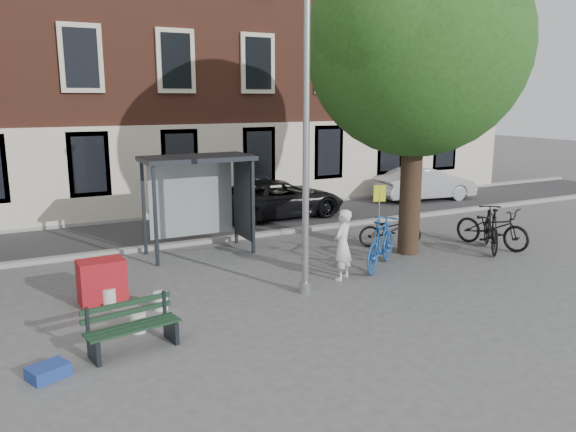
# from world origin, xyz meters

# --- Properties ---
(ground) EXTENTS (90.00, 90.00, 0.00)m
(ground) POSITION_xyz_m (0.00, 0.00, 0.00)
(ground) COLOR #4C4C4F
(ground) RESTS_ON ground
(road) EXTENTS (40.00, 4.00, 0.01)m
(road) POSITION_xyz_m (0.00, 7.00, 0.01)
(road) COLOR #28282B
(road) RESTS_ON ground
(curb_near) EXTENTS (40.00, 0.25, 0.12)m
(curb_near) POSITION_xyz_m (0.00, 5.00, 0.06)
(curb_near) COLOR gray
(curb_near) RESTS_ON ground
(curb_far) EXTENTS (40.00, 0.25, 0.12)m
(curb_far) POSITION_xyz_m (0.00, 9.00, 0.06)
(curb_far) COLOR gray
(curb_far) RESTS_ON ground
(building_row) EXTENTS (30.00, 8.00, 14.00)m
(building_row) POSITION_xyz_m (0.00, 13.00, 7.00)
(building_row) COLOR brown
(building_row) RESTS_ON ground
(lamppost) EXTENTS (0.28, 0.35, 6.11)m
(lamppost) POSITION_xyz_m (0.00, 0.00, 2.78)
(lamppost) COLOR #9EA0A3
(lamppost) RESTS_ON ground
(tree_right) EXTENTS (5.76, 5.60, 8.20)m
(tree_right) POSITION_xyz_m (4.01, 1.38, 5.62)
(tree_right) COLOR black
(tree_right) RESTS_ON ground
(bus_shelter) EXTENTS (2.85, 1.45, 2.62)m
(bus_shelter) POSITION_xyz_m (-0.61, 4.11, 1.92)
(bus_shelter) COLOR #1E2328
(bus_shelter) RESTS_ON ground
(painter) EXTENTS (0.71, 0.65, 1.64)m
(painter) POSITION_xyz_m (1.20, 0.42, 0.82)
(painter) COLOR silver
(painter) RESTS_ON ground
(bench) EXTENTS (1.60, 0.75, 0.79)m
(bench) POSITION_xyz_m (-3.88, -1.11, 0.36)
(bench) COLOR #1E2328
(bench) RESTS_ON ground
(bike_a) EXTENTS (1.89, 1.22, 0.94)m
(bike_a) POSITION_xyz_m (3.99, 2.27, 0.47)
(bike_a) COLOR black
(bike_a) RESTS_ON ground
(bike_b) EXTENTS (2.04, 1.74, 1.26)m
(bike_b) POSITION_xyz_m (2.52, 0.73, 0.63)
(bike_b) COLOR #1A4A94
(bike_b) RESTS_ON ground
(bike_c) EXTENTS (1.28, 2.29, 1.14)m
(bike_c) POSITION_xyz_m (6.47, 0.92, 0.57)
(bike_c) COLOR black
(bike_c) RESTS_ON ground
(bike_d) EXTENTS (1.72, 1.98, 1.23)m
(bike_d) POSITION_xyz_m (6.15, 0.66, 0.62)
(bike_d) COLOR black
(bike_d) RESTS_ON ground
(car_dark) EXTENTS (4.79, 2.29, 1.32)m
(car_dark) POSITION_xyz_m (2.99, 7.28, 0.66)
(car_dark) COLOR black
(car_dark) RESTS_ON ground
(car_silver) EXTENTS (4.21, 1.89, 1.34)m
(car_silver) POSITION_xyz_m (9.78, 7.50, 0.67)
(car_silver) COLOR #AAADB2
(car_silver) RESTS_ON ground
(red_stand) EXTENTS (0.93, 0.64, 0.90)m
(red_stand) POSITION_xyz_m (-3.94, 1.39, 0.45)
(red_stand) COLOR maroon
(red_stand) RESTS_ON ground
(blue_crate) EXTENTS (0.66, 0.58, 0.20)m
(blue_crate) POSITION_xyz_m (-5.21, -1.50, 0.10)
(blue_crate) COLOR navy
(blue_crate) RESTS_ON ground
(bucket_a) EXTENTS (0.36, 0.36, 0.36)m
(bucket_a) POSITION_xyz_m (-3.00, 0.46, 0.18)
(bucket_a) COLOR silver
(bucket_a) RESTS_ON ground
(bucket_b) EXTENTS (0.36, 0.36, 0.36)m
(bucket_b) POSITION_xyz_m (-3.86, 1.16, 0.18)
(bucket_b) COLOR silver
(bucket_b) RESTS_ON ground
(bucket_c) EXTENTS (0.33, 0.33, 0.36)m
(bucket_c) POSITION_xyz_m (-3.64, -0.41, 0.18)
(bucket_c) COLOR silver
(bucket_c) RESTS_ON ground
(notice_sign) EXTENTS (0.31, 0.14, 1.87)m
(notice_sign) POSITION_xyz_m (3.15, 1.70, 1.35)
(notice_sign) COLOR #9EA0A3
(notice_sign) RESTS_ON ground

